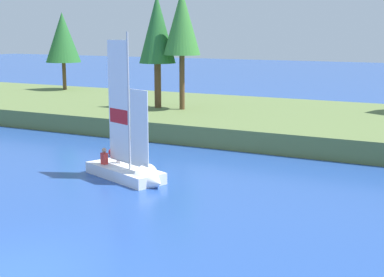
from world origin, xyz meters
TOP-DOWN VIEW (x-y plane):
  - ground_plane at (0.00, 0.00)m, footprint 200.00×200.00m
  - shore_bank at (0.00, 22.42)m, footprint 80.00×13.78m
  - shoreline_tree_left at (-20.94, 26.68)m, footprint 2.85×2.85m
  - shoreline_tree_midleft at (-8.44, 20.83)m, footprint 2.29×2.29m
  - shoreline_tree_centre at (-6.68, 20.80)m, footprint 2.27×2.27m
  - sailboat at (-2.18, 8.52)m, footprint 4.39×2.71m
  - channel_buoy at (-5.57, 11.79)m, footprint 0.38×0.38m

SIDE VIEW (x-z plane):
  - ground_plane at x=0.00m, z-range 0.00..0.00m
  - channel_buoy at x=-5.57m, z-range 0.00..0.38m
  - sailboat at x=-2.18m, z-range -2.65..3.56m
  - shore_bank at x=0.00m, z-range 0.00..1.06m
  - shoreline_tree_left at x=-20.94m, z-range 2.17..8.46m
  - shoreline_tree_midleft at x=-8.44m, z-range 2.39..9.42m
  - shoreline_tree_centre at x=-6.68m, z-range 2.67..9.93m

